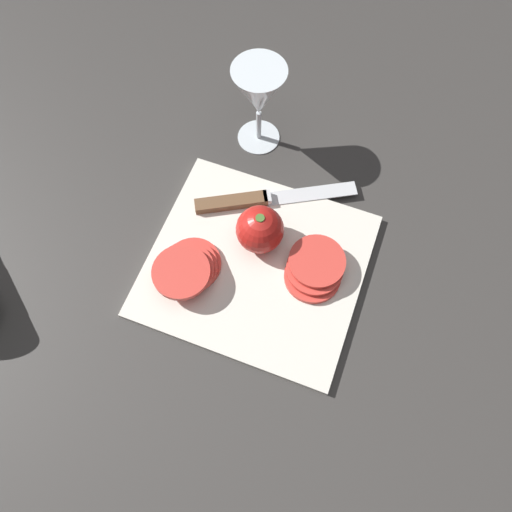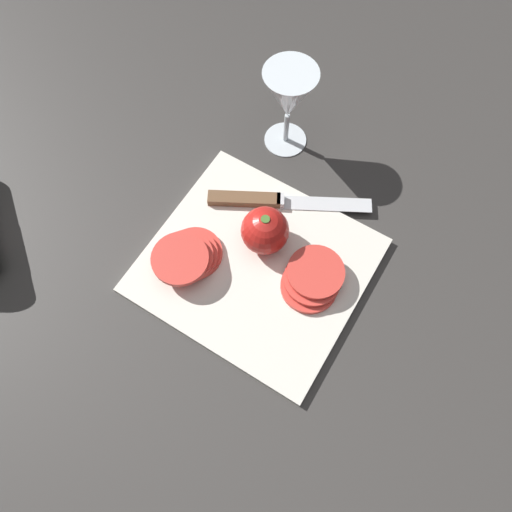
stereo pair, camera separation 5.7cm
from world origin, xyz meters
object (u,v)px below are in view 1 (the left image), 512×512
(whole_tomato, at_px, (260,230))
(tomato_slice_stack_far, at_px, (187,268))
(wine_glass, at_px, (259,95))
(knife, at_px, (247,200))
(tomato_slice_stack_near, at_px, (315,269))

(whole_tomato, height_order, tomato_slice_stack_far, whole_tomato)
(wine_glass, relative_size, knife, 0.65)
(tomato_slice_stack_far, bearing_deg, tomato_slice_stack_near, -159.33)
(wine_glass, height_order, knife, wine_glass)
(whole_tomato, bearing_deg, wine_glass, -69.06)
(knife, bearing_deg, tomato_slice_stack_far, -134.23)
(wine_glass, height_order, tomato_slice_stack_near, wine_glass)
(wine_glass, distance_m, knife, 0.17)
(wine_glass, bearing_deg, knife, 102.67)
(whole_tomato, distance_m, tomato_slice_stack_near, 0.10)
(wine_glass, xyz_separation_m, knife, (-0.03, 0.14, -0.09))
(knife, bearing_deg, whole_tomato, -81.87)
(tomato_slice_stack_near, distance_m, tomato_slice_stack_far, 0.19)
(tomato_slice_stack_near, relative_size, tomato_slice_stack_far, 0.92)
(wine_glass, distance_m, tomato_slice_stack_near, 0.29)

